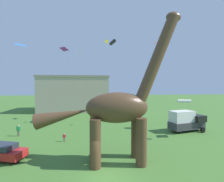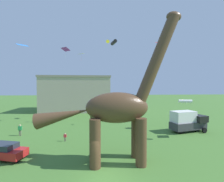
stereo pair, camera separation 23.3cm
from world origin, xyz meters
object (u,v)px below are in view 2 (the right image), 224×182
at_px(parked_box_truck, 187,121).
at_px(kite_mid_center, 157,42).
at_px(person_strolling_adult, 65,136).
at_px(person_photographer, 20,129).
at_px(kite_apex, 112,42).
at_px(kite_trailing, 66,49).
at_px(kite_near_low, 185,101).
at_px(kite_drifting, 81,54).
at_px(parked_sedan_left, 4,151).
at_px(kite_high_right, 22,45).
at_px(dinosaur_sculpture, 116,108).

height_order(parked_box_truck, kite_mid_center, kite_mid_center).
height_order(person_strolling_adult, person_photographer, person_photographer).
bearing_deg(person_strolling_adult, kite_apex, -135.77).
bearing_deg(kite_trailing, parked_box_truck, -24.42).
distance_m(person_strolling_adult, kite_near_low, 16.33).
relative_size(person_photographer, kite_mid_center, 2.16).
bearing_deg(kite_near_low, kite_drifting, 135.65).
bearing_deg(kite_drifting, parked_sedan_left, -106.82).
bearing_deg(person_photographer, person_strolling_adult, 122.35).
bearing_deg(person_strolling_adult, parked_sedan_left, 33.05).
xyz_separation_m(kite_mid_center, kite_drifting, (-13.79, 7.17, -0.83)).
height_order(parked_sedan_left, kite_high_right, kite_high_right).
relative_size(kite_mid_center, kite_drifting, 0.48).
xyz_separation_m(kite_apex, kite_drifting, (-6.26, 3.77, -1.57)).
height_order(dinosaur_sculpture, kite_mid_center, kite_mid_center).
bearing_deg(kite_high_right, kite_apex, 9.69).
distance_m(parked_box_truck, person_strolling_adult, 18.40).
bearing_deg(dinosaur_sculpture, kite_trailing, 103.95).
distance_m(parked_sedan_left, kite_drifting, 23.61).
height_order(kite_near_low, kite_drifting, kite_drifting).
xyz_separation_m(dinosaur_sculpture, kite_near_low, (9.81, 5.73, -0.02)).
bearing_deg(kite_trailing, kite_near_low, -35.58).
distance_m(kite_mid_center, kite_high_right, 22.97).
distance_m(kite_mid_center, kite_apex, 8.30).
bearing_deg(dinosaur_sculpture, parked_sedan_left, 162.52).
height_order(person_strolling_adult, kite_apex, kite_apex).
bearing_deg(person_photographer, kite_apex, 173.53).
relative_size(kite_apex, kite_high_right, 1.13).
relative_size(kite_near_low, kite_drifting, 1.12).
bearing_deg(kite_apex, kite_drifting, 148.96).
bearing_deg(kite_trailing, kite_high_right, -143.90).
xyz_separation_m(parked_box_truck, person_strolling_adult, (-18.13, -2.99, -1.01)).
bearing_deg(kite_trailing, dinosaur_sculpture, -66.57).
height_order(kite_trailing, kite_high_right, kite_trailing).
bearing_deg(parked_sedan_left, person_photographer, 120.22).
bearing_deg(kite_drifting, kite_trailing, -147.64).
relative_size(parked_box_truck, person_photographer, 3.69).
relative_size(dinosaur_sculpture, kite_trailing, 6.49).
distance_m(person_photographer, kite_high_right, 13.87).
bearing_deg(person_photographer, kite_mid_center, 156.17).
bearing_deg(kite_mid_center, kite_trailing, 162.27).
bearing_deg(person_strolling_adult, dinosaur_sculpture, 121.86).
xyz_separation_m(parked_box_truck, person_photographer, (-24.99, 0.02, -0.67)).
height_order(dinosaur_sculpture, kite_drifting, dinosaur_sculpture).
relative_size(dinosaur_sculpture, kite_high_right, 6.72).
distance_m(kite_near_low, kite_apex, 17.33).
distance_m(parked_box_truck, kite_trailing, 25.63).
relative_size(person_strolling_adult, kite_mid_center, 1.42).
xyz_separation_m(kite_near_low, kite_apex, (-8.66, 10.82, 10.41)).
distance_m(parked_box_truck, kite_mid_center, 14.11).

